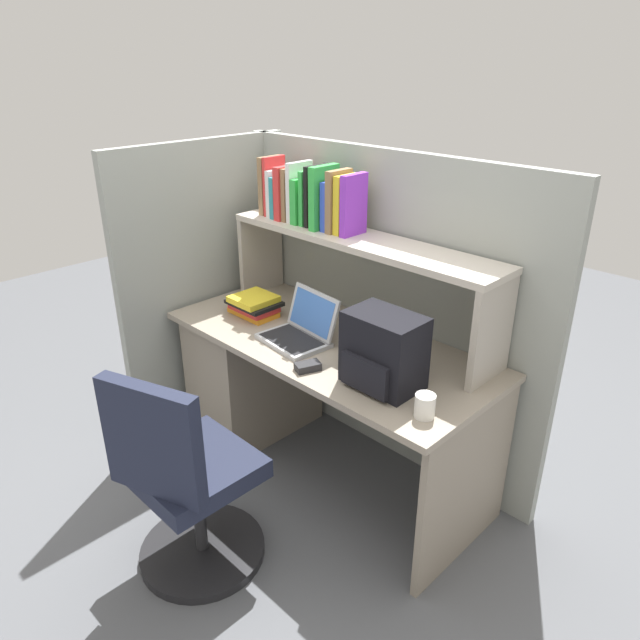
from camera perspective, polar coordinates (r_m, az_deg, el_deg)
The scene contains 12 objects.
ground_plane at distance 3.10m, azimuth 0.67°, elevation -14.17°, with size 8.00×8.00×0.00m, color #595B60.
desk at distance 3.11m, azimuth -4.47°, elevation -5.11°, with size 1.60×0.70×0.73m.
cubicle_partition_rear at distance 2.94m, azimuth 5.91°, elevation 1.14°, with size 1.84×0.05×1.55m, color #939991.
cubicle_partition_left at distance 3.26m, azimuth -10.69°, elevation 3.18°, with size 0.05×1.06×1.55m, color #939991.
overhead_hutch at distance 2.70m, azimuth 3.76°, elevation 6.05°, with size 1.44×0.28×0.45m.
reference_books_on_shelf at distance 2.86m, azimuth -1.04°, elevation 11.86°, with size 0.60×0.19×0.29m.
laptop at distance 2.69m, azimuth -1.91°, elevation -0.98°, with size 0.34×0.29×0.22m.
backpack at distance 2.30m, azimuth 6.12°, elevation -3.07°, with size 0.30×0.22×0.30m.
computer_mouse at distance 2.45m, azimuth -1.19°, elevation -4.52°, with size 0.06×0.10×0.03m, color #262628.
paper_cup at distance 2.17m, azimuth 10.13°, elevation -8.20°, with size 0.08×0.08×0.09m, color white.
desk_book_stack at distance 2.96m, azimuth -6.43°, elevation 1.46°, with size 0.25×0.20×0.10m.
office_chair at distance 2.43m, azimuth -12.82°, elevation -15.59°, with size 0.52×0.54×0.93m.
Camera 1 is at (1.68, -1.74, 1.94)m, focal length 33.01 mm.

